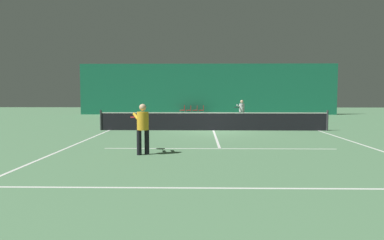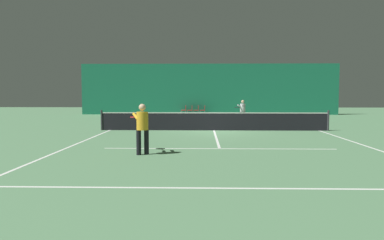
{
  "view_description": "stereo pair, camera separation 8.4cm",
  "coord_description": "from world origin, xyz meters",
  "px_view_note": "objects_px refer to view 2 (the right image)",
  "views": [
    {
      "loc": [
        -0.71,
        -19.61,
        2.0
      ],
      "look_at": [
        -1.01,
        -5.23,
        0.94
      ],
      "focal_mm": 35.0,
      "sensor_mm": 36.0,
      "label": 1
    },
    {
      "loc": [
        -0.62,
        -19.61,
        2.0
      ],
      "look_at": [
        -1.01,
        -5.23,
        0.94
      ],
      "focal_mm": 35.0,
      "sensor_mm": 36.0,
      "label": 2
    }
  ],
  "objects_px": {
    "player_far": "(242,110)",
    "courtside_chair_0": "(184,109)",
    "tennis_net": "(214,121)",
    "courtside_chair_3": "(203,109)",
    "player_near": "(142,125)",
    "courtside_chair_2": "(197,109)",
    "courtside_chair_1": "(191,109)"
  },
  "relations": [
    {
      "from": "courtside_chair_1",
      "to": "courtside_chair_2",
      "type": "height_order",
      "value": "same"
    },
    {
      "from": "courtside_chair_0",
      "to": "courtside_chair_3",
      "type": "bearing_deg",
      "value": 90.0
    },
    {
      "from": "player_far",
      "to": "courtside_chair_0",
      "type": "height_order",
      "value": "player_far"
    },
    {
      "from": "courtside_chair_0",
      "to": "courtside_chair_2",
      "type": "distance_m",
      "value": 1.12
    },
    {
      "from": "player_far",
      "to": "courtside_chair_0",
      "type": "xyz_separation_m",
      "value": [
        -4.2,
        8.62,
        -0.39
      ]
    },
    {
      "from": "player_far",
      "to": "courtside_chair_3",
      "type": "distance_m",
      "value": 8.99
    },
    {
      "from": "courtside_chair_1",
      "to": "courtside_chair_3",
      "type": "distance_m",
      "value": 1.12
    },
    {
      "from": "player_far",
      "to": "courtside_chair_1",
      "type": "distance_m",
      "value": 9.37
    },
    {
      "from": "courtside_chair_0",
      "to": "courtside_chair_1",
      "type": "xyz_separation_m",
      "value": [
        0.56,
        0.0,
        0.0
      ]
    },
    {
      "from": "player_near",
      "to": "courtside_chair_2",
      "type": "xyz_separation_m",
      "value": [
        1.47,
        21.14,
        -0.47
      ]
    },
    {
      "from": "courtside_chair_3",
      "to": "tennis_net",
      "type": "bearing_deg",
      "value": 2.23
    },
    {
      "from": "courtside_chair_3",
      "to": "player_near",
      "type": "bearing_deg",
      "value": -5.49
    },
    {
      "from": "courtside_chair_1",
      "to": "courtside_chair_3",
      "type": "xyz_separation_m",
      "value": [
        1.12,
        0.0,
        0.0
      ]
    },
    {
      "from": "player_far",
      "to": "player_near",
      "type": "bearing_deg",
      "value": 8.04
    },
    {
      "from": "player_near",
      "to": "courtside_chair_0",
      "type": "height_order",
      "value": "player_near"
    },
    {
      "from": "courtside_chair_0",
      "to": "tennis_net",
      "type": "bearing_deg",
      "value": 9.29
    },
    {
      "from": "player_near",
      "to": "courtside_chair_2",
      "type": "distance_m",
      "value": 21.19
    },
    {
      "from": "courtside_chair_0",
      "to": "player_near",
      "type": "bearing_deg",
      "value": -0.96
    },
    {
      "from": "tennis_net",
      "to": "courtside_chair_3",
      "type": "height_order",
      "value": "tennis_net"
    },
    {
      "from": "player_near",
      "to": "courtside_chair_0",
      "type": "distance_m",
      "value": 21.15
    },
    {
      "from": "player_near",
      "to": "courtside_chair_2",
      "type": "height_order",
      "value": "player_near"
    },
    {
      "from": "tennis_net",
      "to": "player_far",
      "type": "distance_m",
      "value": 5.23
    },
    {
      "from": "tennis_net",
      "to": "player_near",
      "type": "xyz_separation_m",
      "value": [
        -2.55,
        -7.69,
        0.44
      ]
    },
    {
      "from": "player_near",
      "to": "courtside_chair_3",
      "type": "relative_size",
      "value": 1.95
    },
    {
      "from": "player_near",
      "to": "courtside_chair_1",
      "type": "height_order",
      "value": "player_near"
    },
    {
      "from": "tennis_net",
      "to": "courtside_chair_1",
      "type": "relative_size",
      "value": 14.29
    },
    {
      "from": "courtside_chair_1",
      "to": "player_near",
      "type": "bearing_deg",
      "value": -2.47
    },
    {
      "from": "courtside_chair_2",
      "to": "player_far",
      "type": "bearing_deg",
      "value": 19.68
    },
    {
      "from": "courtside_chair_0",
      "to": "courtside_chair_3",
      "type": "height_order",
      "value": "same"
    },
    {
      "from": "courtside_chair_3",
      "to": "courtside_chair_0",
      "type": "bearing_deg",
      "value": -90.0
    },
    {
      "from": "courtside_chair_0",
      "to": "courtside_chair_2",
      "type": "xyz_separation_m",
      "value": [
        1.12,
        0.0,
        0.0
      ]
    },
    {
      "from": "courtside_chair_3",
      "to": "courtside_chair_2",
      "type": "bearing_deg",
      "value": -90.0
    }
  ]
}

